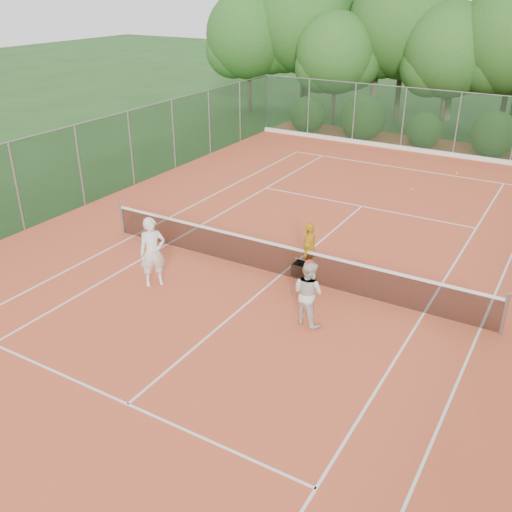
{
  "coord_description": "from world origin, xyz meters",
  "views": [
    {
      "loc": [
        6.71,
        -12.77,
        7.59
      ],
      "look_at": [
        -0.11,
        -1.2,
        1.1
      ],
      "focal_mm": 40.0,
      "sensor_mm": 36.0,
      "label": 1
    }
  ],
  "objects": [
    {
      "name": "stray_ball_b",
      "position": [
        2.11,
        12.24,
        0.05
      ],
      "size": [
        0.07,
        0.07,
        0.07
      ],
      "primitive_type": "sphere",
      "color": "yellow",
      "rests_on": "clay_court"
    },
    {
      "name": "court_markings",
      "position": [
        0.0,
        0.0,
        0.02
      ],
      "size": [
        11.03,
        23.83,
        0.01
      ],
      "color": "white",
      "rests_on": "clay_court"
    },
    {
      "name": "stray_ball_c",
      "position": [
        1.04,
        9.19,
        0.05
      ],
      "size": [
        0.07,
        0.07,
        0.07
      ],
      "primitive_type": "sphere",
      "color": "yellow",
      "rests_on": "clay_court"
    },
    {
      "name": "player_white",
      "position": [
        -2.75,
        -2.22,
        0.99
      ],
      "size": [
        0.82,
        0.84,
        1.95
      ],
      "primitive_type": "imported",
      "rotation": [
        0.0,
        0.0,
        0.86
      ],
      "color": "white",
      "rests_on": "clay_court"
    },
    {
      "name": "fence_back",
      "position": [
        0.0,
        15.0,
        1.52
      ],
      "size": [
        18.07,
        0.07,
        3.0
      ],
      "color": "#19381E",
      "rests_on": "clay_court"
    },
    {
      "name": "clay_court",
      "position": [
        0.0,
        0.0,
        0.01
      ],
      "size": [
        18.0,
        36.0,
        0.02
      ],
      "primitive_type": "cube",
      "color": "#D55631",
      "rests_on": "ground"
    },
    {
      "name": "ground",
      "position": [
        0.0,
        0.0,
        0.0
      ],
      "size": [
        120.0,
        120.0,
        0.0
      ],
      "primitive_type": "plane",
      "color": "#224819",
      "rests_on": "ground"
    },
    {
      "name": "player_yellow",
      "position": [
        0.71,
        0.3,
        0.85
      ],
      "size": [
        0.58,
        1.03,
        1.67
      ],
      "primitive_type": "imported",
      "rotation": [
        0.0,
        0.0,
        -1.39
      ],
      "color": "gold",
      "rests_on": "clay_court"
    },
    {
      "name": "fence_left",
      "position": [
        -9.0,
        -1.5,
        1.52
      ],
      "size": [
        0.07,
        33.07,
        3.0
      ],
      "color": "#19381E",
      "rests_on": "clay_court"
    },
    {
      "name": "tropical_treeline",
      "position": [
        1.43,
        20.22,
        5.11
      ],
      "size": [
        32.1,
        8.49,
        15.03
      ],
      "color": "brown",
      "rests_on": "ground"
    },
    {
      "name": "tennis_net",
      "position": [
        0.0,
        0.0,
        0.53
      ],
      "size": [
        11.97,
        0.1,
        1.1
      ],
      "color": "gray",
      "rests_on": "clay_court"
    },
    {
      "name": "player_center_grp",
      "position": [
        1.74,
        -1.87,
        0.86
      ],
      "size": [
        0.95,
        0.82,
        1.71
      ],
      "color": "beige",
      "rests_on": "clay_court"
    },
    {
      "name": "stray_ball_a",
      "position": [
        -0.44,
        11.77,
        0.05
      ],
      "size": [
        0.07,
        0.07,
        0.07
      ],
      "primitive_type": "sphere",
      "color": "#C6D130",
      "rests_on": "clay_court"
    },
    {
      "name": "ball_hopper",
      "position": [
        1.0,
        -0.72,
        0.77
      ],
      "size": [
        0.41,
        0.41,
        0.95
      ],
      "rotation": [
        0.0,
        0.0,
        0.21
      ],
      "color": "gray",
      "rests_on": "clay_court"
    }
  ]
}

